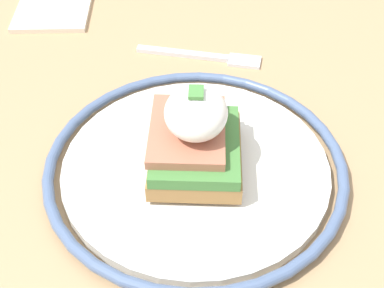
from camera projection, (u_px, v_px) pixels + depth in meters
dining_table at (194, 256)px, 0.53m from camera, size 1.13×0.84×0.72m
plate at (192, 166)px, 0.47m from camera, size 0.27×0.27×0.02m
sandwich at (193, 136)px, 0.45m from camera, size 0.13×0.08×0.08m
fork at (205, 56)px, 0.61m from camera, size 0.04×0.14×0.00m
napkin at (54, 8)px, 0.68m from camera, size 0.12×0.10×0.01m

